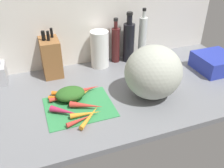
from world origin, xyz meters
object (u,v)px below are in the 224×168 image
(carrot_5, at_px, (67,93))
(dish_rack, at_px, (215,63))
(cutting_board, at_px, (79,107))
(carrot_3, at_px, (87,106))
(carrot_0, at_px, (81,95))
(carrot_8, at_px, (86,90))
(carrot_4, at_px, (81,120))
(winter_squash, at_px, (153,72))
(knife_block, at_px, (51,57))
(carrot_2, at_px, (59,98))
(bottle_2, at_px, (142,39))
(bottle_1, at_px, (129,41))
(paper_towel_roll, at_px, (100,49))
(carrot_6, at_px, (59,99))
(bottle_0, at_px, (116,44))
(carrot_1, at_px, (86,114))
(carrot_9, at_px, (90,116))
(carrot_7, at_px, (65,111))

(carrot_5, xyz_separation_m, dish_rack, (0.93, -0.02, 0.03))
(cutting_board, relative_size, carrot_3, 2.01)
(carrot_0, distance_m, carrot_8, 0.05)
(cutting_board, distance_m, carrot_4, 0.12)
(carrot_3, bearing_deg, winter_squash, 0.82)
(knife_block, bearing_deg, carrot_2, -92.37)
(carrot_8, xyz_separation_m, winter_squash, (0.32, -0.13, 0.11))
(cutting_board, height_order, dish_rack, dish_rack)
(carrot_8, bearing_deg, bottle_2, 30.77)
(knife_block, xyz_separation_m, bottle_1, (0.50, 0.01, 0.02))
(paper_towel_roll, bearing_deg, carrot_3, -115.90)
(cutting_board, xyz_separation_m, carrot_3, (0.03, -0.03, 0.02))
(paper_towel_roll, bearing_deg, carrot_6, -136.03)
(carrot_2, xyz_separation_m, bottle_0, (0.43, 0.32, 0.10))
(carrot_5, bearing_deg, carrot_3, -64.75)
(carrot_0, xyz_separation_m, carrot_4, (-0.05, -0.19, -0.00))
(carrot_3, height_order, paper_towel_roll, paper_towel_roll)
(carrot_6, distance_m, winter_squash, 0.50)
(carrot_2, distance_m, bottle_2, 0.69)
(carrot_1, relative_size, bottle_0, 0.49)
(bottle_1, bearing_deg, paper_towel_roll, -177.06)
(carrot_0, distance_m, winter_squash, 0.39)
(carrot_2, distance_m, paper_towel_roll, 0.44)
(carrot_6, xyz_separation_m, winter_squash, (0.47, -0.11, 0.12))
(carrot_3, distance_m, bottle_2, 0.65)
(carrot_5, bearing_deg, dish_rack, -1.38)
(carrot_6, height_order, winter_squash, winter_squash)
(carrot_9, distance_m, bottle_0, 0.63)
(carrot_9, bearing_deg, bottle_1, 51.08)
(carrot_3, distance_m, bottle_1, 0.60)
(carrot_5, relative_size, dish_rack, 0.73)
(cutting_board, height_order, bottle_0, bottle_0)
(carrot_6, distance_m, knife_block, 0.32)
(carrot_4, distance_m, carrot_7, 0.10)
(bottle_2, distance_m, dish_rack, 0.48)
(carrot_2, distance_m, bottle_0, 0.55)
(carrot_7, bearing_deg, winter_squash, 1.68)
(carrot_0, xyz_separation_m, dish_rack, (0.86, 0.02, 0.03))
(paper_towel_roll, relative_size, dish_rack, 1.03)
(carrot_2, bearing_deg, carrot_1, -62.41)
(carrot_4, bearing_deg, cutting_board, 80.22)
(carrot_4, distance_m, carrot_9, 0.05)
(carrot_7, xyz_separation_m, carrot_8, (0.14, 0.14, 0.00))
(carrot_9, relative_size, bottle_0, 0.60)
(carrot_5, height_order, carrot_7, carrot_7)
(carrot_1, distance_m, knife_block, 0.49)
(carrot_8, xyz_separation_m, bottle_2, (0.46, 0.27, 0.12))
(carrot_3, relative_size, carrot_5, 1.00)
(carrot_7, relative_size, knife_block, 0.52)
(cutting_board, height_order, bottle_1, bottle_1)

